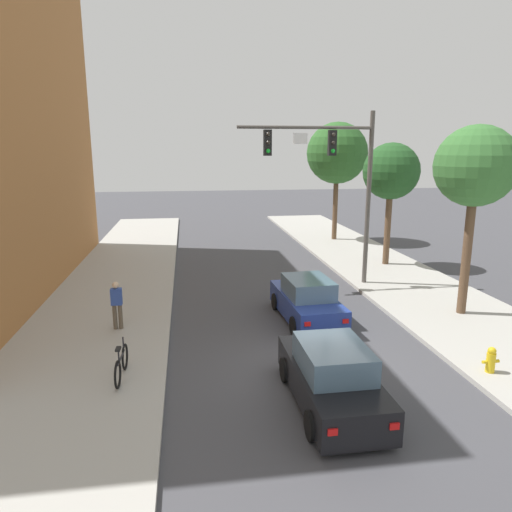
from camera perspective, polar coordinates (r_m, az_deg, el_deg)
name	(u,v)px	position (r m, az deg, el deg)	size (l,w,h in m)	color
ground_plane	(312,371)	(13.48, 6.82, -13.82)	(120.00, 120.00, 0.00)	#424247
sidewalk_left	(68,386)	(13.42, -22.04, -14.51)	(5.00, 60.00, 0.15)	#A8A59E
traffic_signal_mast	(334,167)	(20.48, 9.50, 10.64)	(5.87, 0.38, 7.50)	#514C47
car_lead_blue	(307,301)	(16.93, 6.23, -5.51)	(2.01, 4.32, 1.60)	navy
car_following_black	(331,377)	(11.64, 9.18, -14.46)	(1.86, 4.25, 1.60)	black
pedestrian_sidewalk_left_walker	(117,303)	(16.26, -16.67, -5.51)	(0.36, 0.22, 1.64)	brown
bicycle_leaning	(121,364)	(13.03, -16.15, -12.62)	(0.15, 1.77, 0.98)	black
fire_hydrant	(491,360)	(14.35, 26.81, -11.26)	(0.48, 0.24, 0.72)	gold
street_tree_nearest	(476,168)	(18.05, 25.28, 9.74)	(2.82, 2.82, 6.75)	brown
street_tree_second	(391,172)	(24.98, 16.20, 9.83)	(2.86, 2.86, 6.27)	brown
street_tree_third	(337,153)	(31.48, 9.91, 12.26)	(3.96, 3.96, 7.67)	brown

